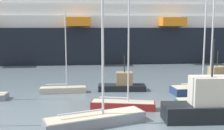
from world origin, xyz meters
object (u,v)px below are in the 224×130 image
object	(u,v)px
sailboat_7	(63,89)
sailboat_4	(96,117)
fishing_boat_1	(215,79)
sailboat_0	(205,88)
sailboat_2	(206,101)
fishing_boat_0	(123,84)
cruise_ship	(78,23)
sailboat_3	(123,103)
fishing_boat_2	(214,105)

from	to	relation	value
sailboat_7	sailboat_4	bearing A→B (deg)	-74.90
sailboat_7	fishing_boat_1	world-z (taller)	sailboat_7
sailboat_0	sailboat_2	size ratio (longest dim) A/B	1.32
fishing_boat_0	cruise_ship	xyz separation A→B (m)	(-3.41, 29.19, 6.99)
sailboat_3	cruise_ship	size ratio (longest dim) A/B	0.09
fishing_boat_0	fishing_boat_2	bearing A→B (deg)	-57.03
sailboat_4	sailboat_7	xyz separation A→B (m)	(-2.35, 10.25, -0.17)
fishing_boat_1	sailboat_7	bearing A→B (deg)	171.94
sailboat_0	fishing_boat_0	distance (m)	8.72
sailboat_7	fishing_boat_0	size ratio (longest dim) A/B	1.60
fishing_boat_0	fishing_boat_1	bearing A→B (deg)	12.86
sailboat_7	fishing_boat_0	xyz separation A→B (m)	(6.49, -0.02, 0.25)
fishing_boat_1	sailboat_0	bearing A→B (deg)	-142.84
sailboat_4	cruise_ship	distance (m)	40.05
sailboat_0	cruise_ship	size ratio (longest dim) A/B	0.11
fishing_boat_1	cruise_ship	distance (m)	32.84
sailboat_2	cruise_ship	distance (m)	38.33
fishing_boat_2	sailboat_4	bearing A→B (deg)	3.69
sailboat_7	fishing_boat_0	world-z (taller)	sailboat_7
sailboat_3	sailboat_4	world-z (taller)	sailboat_4
sailboat_0	fishing_boat_0	world-z (taller)	sailboat_0
fishing_boat_0	sailboat_3	bearing A→B (deg)	-92.60
fishing_boat_2	sailboat_7	bearing A→B (deg)	-37.05
fishing_boat_1	cruise_ship	world-z (taller)	cruise_ship
sailboat_2	cruise_ship	world-z (taller)	cruise_ship
sailboat_0	sailboat_4	distance (m)	14.45
sailboat_4	fishing_boat_2	size ratio (longest dim) A/B	1.57
sailboat_0	fishing_boat_1	world-z (taller)	sailboat_0
fishing_boat_1	fishing_boat_2	size ratio (longest dim) A/B	0.68
fishing_boat_0	sailboat_0	bearing A→B (deg)	-9.68
fishing_boat_0	fishing_boat_2	size ratio (longest dim) A/B	0.67
sailboat_2	fishing_boat_2	size ratio (longest dim) A/B	1.27
sailboat_7	cruise_ship	distance (m)	30.21
sailboat_0	fishing_boat_1	bearing A→B (deg)	47.48
sailboat_2	fishing_boat_0	size ratio (longest dim) A/B	1.90
sailboat_0	sailboat_2	bearing A→B (deg)	-116.92
sailboat_4	fishing_boat_1	world-z (taller)	sailboat_4
sailboat_4	fishing_boat_1	xyz separation A→B (m)	(15.66, 10.99, 0.15)
fishing_boat_0	cruise_ship	distance (m)	30.21
fishing_boat_0	sailboat_2	bearing A→B (deg)	-41.34
sailboat_0	sailboat_3	bearing A→B (deg)	-158.06
sailboat_3	sailboat_7	world-z (taller)	sailboat_3
sailboat_0	cruise_ship	world-z (taller)	cruise_ship
sailboat_7	fishing_boat_1	size ratio (longest dim) A/B	1.57
sailboat_7	cruise_ship	bearing A→B (deg)	86.16
cruise_ship	sailboat_2	bearing A→B (deg)	-71.54
fishing_boat_0	fishing_boat_1	xyz separation A→B (m)	(11.52, 0.76, 0.08)
sailboat_2	sailboat_3	xyz separation A→B (m)	(-7.39, 0.56, 0.06)
sailboat_4	cruise_ship	xyz separation A→B (m)	(0.73, 39.42, 7.06)
sailboat_0	sailboat_3	xyz separation A→B (m)	(-9.64, -3.90, -0.06)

